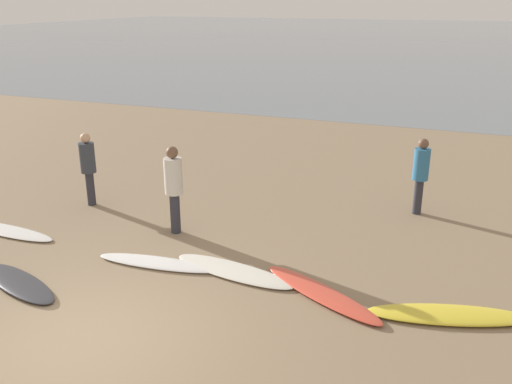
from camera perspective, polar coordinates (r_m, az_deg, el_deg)
The scene contains 11 objects.
ground_plane at distance 16.37m, azimuth 4.64°, elevation 3.40°, with size 120.00×120.00×0.20m, color #8C7559.
ocean_water at distance 70.31m, azimuth 18.60°, elevation 14.90°, with size 140.00×100.00×0.01m, color slate.
surfboard_0 at distance 12.06m, azimuth -24.26°, elevation -3.66°, with size 2.31×0.47×0.06m, color white.
surfboard_1 at distance 9.85m, azimuth -23.25°, elevation -8.60°, with size 1.96×0.55×0.09m, color #333338.
surfboard_2 at distance 9.87m, azimuth -10.07°, elevation -7.20°, with size 2.25×0.46×0.07m, color white.
surfboard_3 at distance 9.46m, azimuth -2.33°, elevation -8.12°, with size 2.30×0.59×0.07m, color silver.
surfboard_4 at distance 8.83m, azimuth 6.75°, elevation -10.33°, with size 2.37×0.47×0.10m, color #D84C38.
surfboard_5 at distance 8.71m, azimuth 19.19°, elevation -11.85°, with size 2.36×0.59×0.09m, color yellow.
person_0 at distance 12.13m, azimuth 16.61°, elevation 2.18°, with size 0.33×0.33×1.66m.
person_1 at distance 10.76m, azimuth -8.48°, elevation 0.95°, with size 0.35×0.35×1.76m.
person_3 at distance 12.69m, azimuth -16.93°, elevation 2.85°, with size 0.33×0.33×1.64m.
Camera 1 is at (4.58, -5.06, 4.41)m, focal length 38.83 mm.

